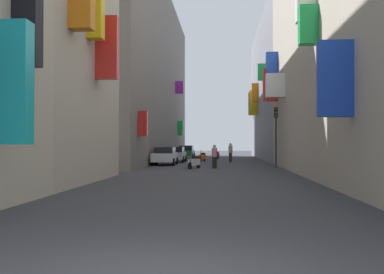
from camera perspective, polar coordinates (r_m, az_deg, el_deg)
name	(u,v)px	position (r m, az deg, el deg)	size (l,w,h in m)	color
ground_plane	(213,165)	(35.41, 2.81, -3.70)	(140.00, 140.00, 0.00)	#38383D
building_left_mid_c	(141,76)	(47.52, -6.67, 7.90)	(6.95, 38.45, 17.96)	slate
building_right_mid_a	(326,15)	(33.08, 17.09, 15.06)	(7.29, 12.09, 21.63)	#B2A899
building_right_mid_b	(285,91)	(52.07, 12.10, 5.96)	(6.97, 28.31, 15.83)	gray
parked_car_green	(186,152)	(51.68, -0.76, -1.93)	(1.90, 4.15, 1.51)	#236638
parked_car_silver	(175,154)	(41.14, -2.30, -2.24)	(2.03, 4.10, 1.45)	#B7B7BC
parked_car_white	(165,156)	(35.58, -3.59, -2.45)	(1.88, 3.95, 1.45)	white
scooter_orange	(202,157)	(42.08, 1.37, -2.62)	(0.68, 1.74, 1.13)	orange
scooter_white	(194,162)	(30.35, 0.31, -3.30)	(0.81, 1.83, 1.13)	silver
scooter_red	(217,155)	(49.17, 3.23, -2.36)	(0.67, 1.81, 1.13)	red
pedestrian_crossing	(214,157)	(30.75, 2.96, -2.58)	(0.50, 0.50, 1.67)	black
pedestrian_near_left	(230,153)	(41.38, 5.06, -2.04)	(0.40, 0.40, 1.79)	#313131
traffic_light_near_corner	(276,127)	(32.24, 10.93, 1.33)	(0.26, 0.34, 4.38)	#2D2D2D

